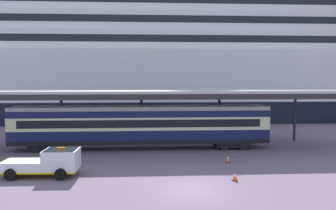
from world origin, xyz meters
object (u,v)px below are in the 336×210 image
Objects in this scene: traffic_cone_near at (228,159)px; traffic_cone_mid at (235,176)px; cruise_ship at (82,58)px; service_truck at (48,162)px; train_carriage at (141,125)px; quay_bollard at (73,156)px.

traffic_cone_near reaches higher than traffic_cone_mid.
cruise_ship is 33.72× the size of service_truck.
service_truck is at bearing -125.94° from train_carriage.
train_carriage is 12.49m from traffic_cone_mid.
traffic_cone_mid is (12.68, -1.87, -0.68)m from service_truck.
service_truck is at bearing -167.73° from traffic_cone_near.
traffic_cone_near is at bearing -63.92° from cruise_ship.
service_truck is (-6.30, -8.68, -1.32)m from train_carriage.
service_truck is 12.83m from traffic_cone_mid.
service_truck is (4.80, -40.02, -9.33)m from cruise_ship.
cruise_ship is 7.38× the size of train_carriage.
quay_bollard reaches higher than traffic_cone_mid.
cruise_ship is at bearing 98.99° from quay_bollard.
quay_bollard is at bearing 154.96° from traffic_cone_mid.
cruise_ship is 42.51m from traffic_cone_near.
traffic_cone_near is (18.17, -37.11, -10.00)m from cruise_ship.
quay_bollard is (-5.34, -5.07, -1.80)m from train_carriage.
train_carriage is at bearing 43.55° from quay_bollard.
service_truck is at bearing 171.62° from traffic_cone_mid.
traffic_cone_near is at bearing 12.27° from service_truck.
traffic_cone_mid is (-0.68, -4.77, -0.00)m from traffic_cone_near.
service_truck is 8.28× the size of traffic_cone_near.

